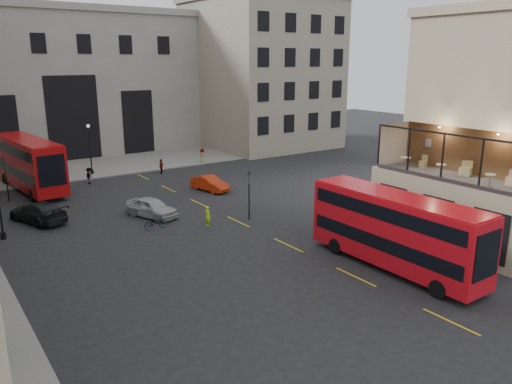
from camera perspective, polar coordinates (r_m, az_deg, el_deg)
ground at (r=30.09m, az=13.98°, el=-8.51°), size 140.00×140.00×0.00m
host_building_main at (r=36.13m, az=25.33°, el=7.22°), size 7.26×11.40×15.10m
host_frontage at (r=34.29m, az=21.41°, el=-2.21°), size 3.00×11.00×4.50m
cafe_floor at (r=33.73m, az=21.78°, el=1.53°), size 3.00×10.00×0.10m
gateway at (r=67.79m, az=-21.64°, el=11.88°), size 35.00×10.60×18.00m
building_right at (r=70.99m, az=0.51°, el=13.80°), size 16.60×18.60×20.00m
pavement_far at (r=58.99m, az=-19.37°, el=2.62°), size 40.00×12.00×0.12m
traffic_light_near at (r=37.20m, az=-0.80°, el=0.41°), size 0.16×0.20×3.80m
traffic_light_far at (r=47.13m, az=-26.71°, el=1.90°), size 0.16×0.20×3.80m
street_lamp_b at (r=54.78m, az=-18.41°, el=4.31°), size 0.36×0.36×5.33m
bus_near at (r=29.50m, az=15.63°, el=-3.97°), size 2.58×11.01×4.39m
bus_far at (r=50.31m, az=-24.54°, el=3.19°), size 3.93×12.22×4.79m
car_a at (r=39.08m, az=-11.84°, el=-1.74°), size 3.26×4.79×1.51m
car_b at (r=46.19m, az=-5.31°, el=0.98°), size 2.20×4.31×1.35m
car_c at (r=40.48m, az=-23.65°, el=-2.11°), size 3.81×5.67×1.53m
bicycle at (r=36.41m, az=-11.40°, el=-3.47°), size 1.70×0.66×0.88m
cyclist at (r=36.25m, az=-5.55°, el=-2.78°), size 0.47×0.62×1.53m
pedestrian_b at (r=51.09m, az=-18.52°, el=1.76°), size 1.11×1.19×1.61m
pedestrian_c at (r=54.04m, az=-10.78°, el=2.91°), size 0.92×0.87×1.53m
pedestrian_d at (r=58.72m, az=-6.17°, el=4.13°), size 0.75×0.96×1.72m
cafe_table_near at (r=31.77m, az=25.19°, el=1.42°), size 0.60×0.60×0.75m
cafe_table_mid at (r=33.44m, az=20.37°, el=2.56°), size 0.63×0.63×0.79m
cafe_table_far at (r=34.79m, az=16.71°, el=3.38°), size 0.68×0.68×0.85m
cafe_chair_a at (r=32.86m, az=27.09°, el=1.20°), size 0.47×0.47×0.89m
cafe_chair_b at (r=34.27m, az=22.98°, el=2.20°), size 0.56×0.56×0.96m
cafe_chair_c at (r=34.53m, az=22.63°, el=2.28°), size 0.50×0.50×0.88m
cafe_chair_d at (r=35.95m, az=18.55°, el=3.10°), size 0.49×0.49×0.86m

